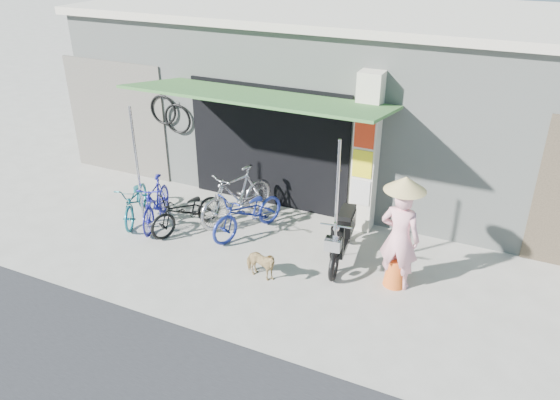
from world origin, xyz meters
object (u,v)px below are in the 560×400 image
at_px(bike_black, 187,211).
at_px(bike_navy, 248,213).
at_px(bike_blue, 156,202).
at_px(nun, 400,234).
at_px(bike_teal, 136,200).
at_px(street_dog, 260,264).
at_px(moped, 343,235).
at_px(bike_silver, 237,196).

relative_size(bike_black, bike_navy, 0.91).
height_order(bike_blue, bike_navy, bike_blue).
bearing_deg(bike_navy, nun, 11.37).
height_order(bike_teal, bike_black, bike_black).
xyz_separation_m(bike_navy, nun, (2.90, -0.45, 0.49)).
bearing_deg(nun, bike_teal, 4.73).
height_order(bike_blue, bike_black, bike_blue).
bearing_deg(street_dog, moped, -33.54).
distance_m(bike_teal, nun, 5.19).
distance_m(bike_blue, bike_black, 0.68).
bearing_deg(nun, street_dog, 25.56).
xyz_separation_m(bike_black, bike_silver, (0.68, 0.74, 0.14)).
bearing_deg(bike_navy, moped, 18.08).
distance_m(bike_teal, bike_silver, 1.99).
bearing_deg(nun, bike_navy, -3.63).
bearing_deg(street_dog, bike_teal, 83.50).
relative_size(bike_blue, nun, 0.80).
xyz_separation_m(bike_black, nun, (4.01, -0.07, 0.53)).
distance_m(bike_teal, moped, 4.14).
xyz_separation_m(bike_silver, bike_navy, (0.44, -0.37, -0.10)).
height_order(bike_teal, bike_blue, bike_blue).
height_order(bike_blue, bike_silver, bike_silver).
height_order(bike_black, bike_navy, bike_navy).
bearing_deg(bike_silver, bike_blue, -129.84).
distance_m(bike_teal, bike_blue, 0.48).
bearing_deg(bike_blue, bike_black, -15.41).
bearing_deg(bike_black, bike_navy, 41.54).
bearing_deg(street_dog, bike_silver, 47.27).
relative_size(bike_silver, street_dog, 2.83).
distance_m(bike_black, bike_navy, 1.18).
distance_m(bike_navy, moped, 1.86).
bearing_deg(bike_navy, bike_black, -141.18).
height_order(moped, nun, nun).
bearing_deg(bike_teal, moped, -19.30).
height_order(bike_silver, bike_navy, bike_silver).
bearing_deg(bike_blue, bike_navy, -5.52).
height_order(bike_teal, nun, nun).
bearing_deg(bike_blue, street_dog, -35.29).
bearing_deg(bike_black, nun, 21.84).
bearing_deg(bike_black, moped, 28.80).
xyz_separation_m(bike_navy, moped, (1.86, -0.07, 0.02)).
xyz_separation_m(moped, nun, (1.04, -0.38, 0.48)).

